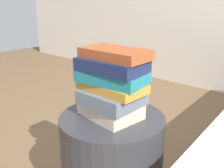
{
  "coord_description": "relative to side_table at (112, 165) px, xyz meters",
  "views": [
    {
      "loc": [
        0.68,
        -0.77,
        0.96
      ],
      "look_at": [
        0.0,
        0.0,
        0.62
      ],
      "focal_mm": 42.68,
      "sensor_mm": 36.0,
      "label": 1
    }
  ],
  "objects": [
    {
      "name": "side_table",
      "position": [
        0.0,
        0.0,
        0.0
      ],
      "size": [
        0.45,
        0.45,
        0.48
      ],
      "primitive_type": "cylinder",
      "color": "#333338",
      "rests_on": "ground_plane"
    },
    {
      "name": "book_cream",
      "position": [
        -0.01,
        -0.0,
        0.27
      ],
      "size": [
        0.25,
        0.2,
        0.06
      ],
      "primitive_type": "cube",
      "rotation": [
        0.0,
        0.0,
        -0.12
      ],
      "color": "beige",
      "rests_on": "side_table"
    },
    {
      "name": "book_slate",
      "position": [
        -0.0,
        0.0,
        0.32
      ],
      "size": [
        0.23,
        0.21,
        0.06
      ],
      "primitive_type": "cube",
      "rotation": [
        0.0,
        0.0,
        -0.01
      ],
      "color": "slate",
      "rests_on": "book_cream"
    },
    {
      "name": "book_ochre",
      "position": [
        -0.0,
        0.0,
        0.37
      ],
      "size": [
        0.28,
        0.16,
        0.04
      ],
      "primitive_type": "cube",
      "rotation": [
        0.0,
        0.0,
        -0.02
      ],
      "color": "#B7842D",
      "rests_on": "book_slate"
    },
    {
      "name": "book_teal",
      "position": [
        0.0,
        0.0,
        0.41
      ],
      "size": [
        0.29,
        0.19,
        0.05
      ],
      "primitive_type": "cube",
      "rotation": [
        0.0,
        0.0,
        0.11
      ],
      "color": "#1E727F",
      "rests_on": "book_ochre"
    },
    {
      "name": "book_navy",
      "position": [
        0.0,
        0.0,
        0.46
      ],
      "size": [
        0.27,
        0.19,
        0.05
      ],
      "primitive_type": "cube",
      "rotation": [
        0.0,
        0.0,
        0.07
      ],
      "color": "#19234C",
      "rests_on": "book_teal"
    },
    {
      "name": "book_rust",
      "position": [
        0.01,
        0.01,
        0.51
      ],
      "size": [
        0.27,
        0.16,
        0.04
      ],
      "primitive_type": "cube",
      "rotation": [
        0.0,
        0.0,
        0.02
      ],
      "color": "#994723",
      "rests_on": "book_navy"
    }
  ]
}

